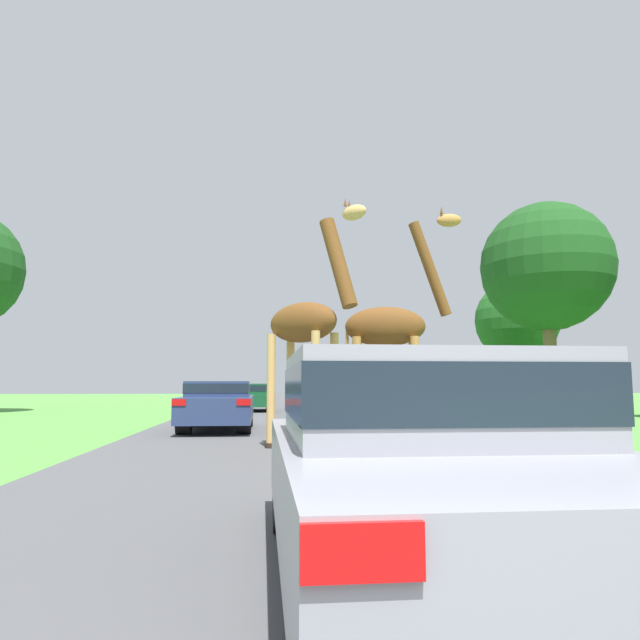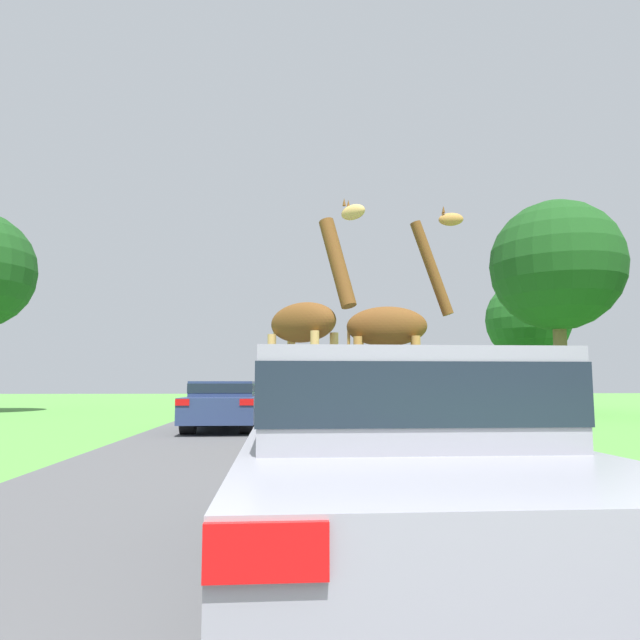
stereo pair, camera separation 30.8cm
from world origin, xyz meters
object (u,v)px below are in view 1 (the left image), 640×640
giraffe_companion (390,334)px  car_lead_maroon (419,459)px  car_queue_right (218,404)px  car_queue_left (254,396)px  car_far_ahead (317,399)px  tree_centre_back (546,267)px  tree_mid_field (517,321)px  giraffe_near_road (308,327)px

giraffe_companion → car_lead_maroon: size_ratio=1.18×
car_lead_maroon → car_queue_right: 12.98m
car_queue_left → car_far_ahead: 5.14m
car_far_ahead → tree_centre_back: 11.71m
giraffe_companion → car_far_ahead: (-0.58, 11.33, -1.76)m
car_queue_left → tree_centre_back: bearing=-20.1°
car_queue_left → tree_mid_field: bearing=5.8°
car_lead_maroon → car_queue_left: size_ratio=1.13×
car_queue_right → car_far_ahead: bearing=64.3°
car_lead_maroon → tree_mid_field: (12.82, 25.99, 3.95)m
car_queue_right → tree_mid_field: (15.14, 13.22, 3.99)m
giraffe_companion → car_lead_maroon: bearing=-0.0°
giraffe_near_road → car_queue_right: 5.77m
car_queue_left → giraffe_near_road: bearing=-85.6°
tree_mid_field → tree_centre_back: bearing=-102.8°
tree_mid_field → car_far_ahead: bearing=-153.3°
giraffe_near_road → tree_centre_back: size_ratio=0.53×
giraffe_companion → tree_centre_back: (9.60, 10.99, 4.01)m
giraffe_companion → car_queue_left: 16.14m
tree_mid_field → giraffe_companion: bearing=-122.7°
giraffe_companion → tree_mid_field: tree_mid_field is taller
tree_mid_field → car_queue_right: bearing=-138.9°
car_far_ahead → tree_centre_back: (10.18, -0.34, 5.78)m
giraffe_near_road → tree_centre_back: 17.23m
car_queue_right → car_far_ahead: (3.55, 7.39, -0.07)m
car_lead_maroon → tree_centre_back: 23.56m
tree_mid_field → giraffe_near_road: bearing=-125.4°
tree_centre_back → car_queue_right: bearing=-152.8°
giraffe_near_road → tree_mid_field: tree_mid_field is taller
giraffe_near_road → giraffe_companion: (1.97, 1.13, -0.02)m
giraffe_companion → car_queue_left: giraffe_companion is taller
car_queue_left → tree_mid_field: 14.91m
tree_centre_back → car_queue_left: bearing=159.9°
car_queue_right → tree_mid_field: tree_mid_field is taller
giraffe_near_road → car_far_ahead: (1.39, 12.46, -1.78)m
car_lead_maroon → car_queue_right: size_ratio=0.99×
car_queue_right → car_far_ahead: car_queue_right is taller
giraffe_near_road → giraffe_companion: bearing=165.5°
car_far_ahead → tree_mid_field: size_ratio=0.69×
giraffe_near_road → giraffe_companion: giraffe_companion is taller
giraffe_companion → car_queue_right: bearing=-122.0°
giraffe_companion → tree_centre_back: bearing=150.5°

